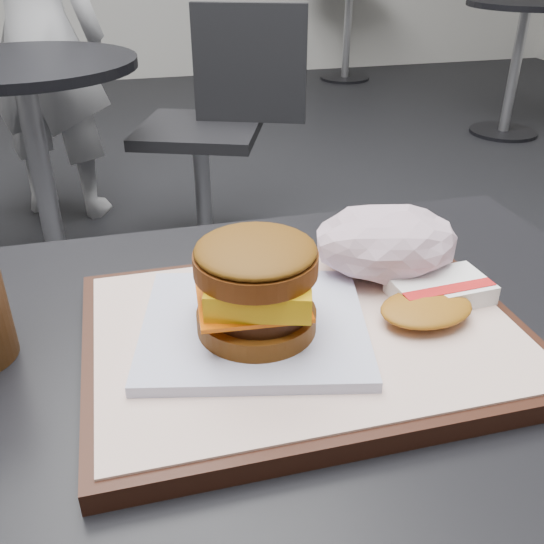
{
  "coord_description": "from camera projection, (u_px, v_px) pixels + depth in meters",
  "views": [
    {
      "loc": [
        -0.09,
        -0.39,
        1.09
      ],
      "look_at": [
        0.03,
        0.05,
        0.83
      ],
      "focal_mm": 40.0,
      "sensor_mm": 36.0,
      "label": 1
    }
  ],
  "objects": [
    {
      "name": "neighbor_chair",
      "position": [
        217.0,
        115.0,
        2.17
      ],
      "size": [
        0.65,
        0.54,
        0.88
      ],
      "color": "#97989C",
      "rests_on": "ground"
    },
    {
      "name": "bg_table_near",
      "position": [
        521.0,
        36.0,
        3.44
      ],
      "size": [
        0.66,
        0.66,
        0.75
      ],
      "color": "black",
      "rests_on": "ground"
    },
    {
      "name": "serving_tray",
      "position": [
        305.0,
        335.0,
        0.54
      ],
      "size": [
        0.38,
        0.28,
        0.02
      ],
      "color": "black",
      "rests_on": "customer_table"
    },
    {
      "name": "hash_brown",
      "position": [
        434.0,
        298.0,
        0.55
      ],
      "size": [
        0.12,
        0.1,
        0.02
      ],
      "color": "white",
      "rests_on": "serving_tray"
    },
    {
      "name": "bg_table_far",
      "position": [
        349.0,
        6.0,
        4.79
      ],
      "size": [
        0.66,
        0.66,
        0.75
      ],
      "color": "black",
      "rests_on": "ground"
    },
    {
      "name": "patron",
      "position": [
        37.0,
        34.0,
        2.35
      ],
      "size": [
        0.64,
        0.54,
        1.48
      ],
      "primitive_type": "imported",
      "rotation": [
        0.0,
        0.0,
        2.71
      ],
      "color": "silver",
      "rests_on": "ground"
    },
    {
      "name": "neighbor_table",
      "position": [
        32.0,
        125.0,
        1.93
      ],
      "size": [
        0.7,
        0.7,
        0.75
      ],
      "color": "black",
      "rests_on": "ground"
    },
    {
      "name": "breakfast_sandwich",
      "position": [
        256.0,
        296.0,
        0.5
      ],
      "size": [
        0.22,
        0.21,
        0.09
      ],
      "color": "white",
      "rests_on": "serving_tray"
    },
    {
      "name": "customer_table",
      "position": [
        259.0,
        522.0,
        0.6
      ],
      "size": [
        0.8,
        0.6,
        0.77
      ],
      "color": "#A5A5AA",
      "rests_on": "ground"
    },
    {
      "name": "crumpled_wrapper",
      "position": [
        387.0,
        242.0,
        0.6
      ],
      "size": [
        0.14,
        0.11,
        0.06
      ],
      "primitive_type": null,
      "color": "silver",
      "rests_on": "serving_tray"
    }
  ]
}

